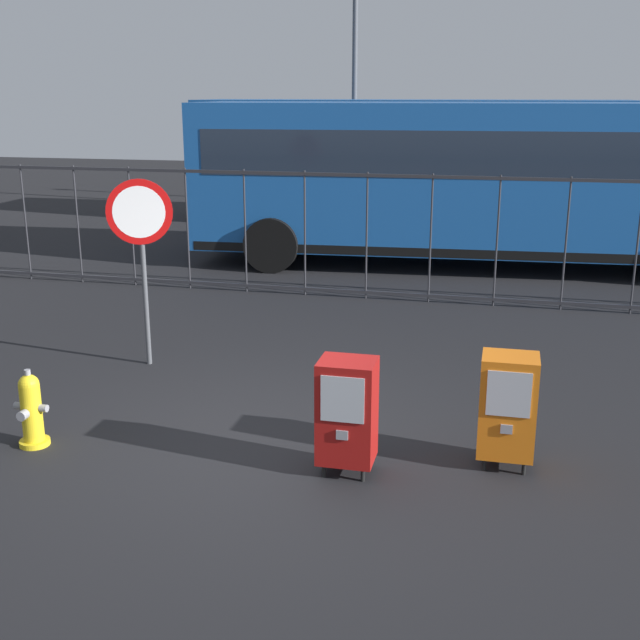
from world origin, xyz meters
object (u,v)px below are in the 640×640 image
(newspaper_box_secondary, at_px, (347,411))
(stop_sign, at_px, (141,233))
(newspaper_box_primary, at_px, (508,405))
(street_light_near_left, at_px, (355,32))
(bus_near, at_px, (479,175))
(fire_hydrant, at_px, (31,410))
(bus_far, at_px, (409,154))

(newspaper_box_secondary, bearing_deg, stop_sign, 142.16)
(newspaper_box_primary, relative_size, newspaper_box_secondary, 1.00)
(stop_sign, bearing_deg, street_light_near_left, 89.86)
(newspaper_box_primary, xyz_separation_m, street_light_near_left, (-4.20, 14.69, 4.10))
(stop_sign, height_order, bus_near, bus_near)
(fire_hydrant, bearing_deg, bus_near, 68.48)
(newspaper_box_primary, distance_m, stop_sign, 4.72)
(fire_hydrant, height_order, bus_far, bus_far)
(stop_sign, distance_m, bus_far, 11.79)
(bus_near, bearing_deg, street_light_near_left, 116.20)
(newspaper_box_primary, xyz_separation_m, bus_near, (-0.67, 8.58, 1.14))
(fire_hydrant, height_order, bus_near, bus_near)
(newspaper_box_secondary, relative_size, stop_sign, 0.46)
(newspaper_box_primary, relative_size, stop_sign, 0.46)
(newspaper_box_secondary, distance_m, stop_sign, 3.82)
(bus_near, height_order, bus_far, same)
(street_light_near_left, bearing_deg, bus_near, -59.95)
(fire_hydrant, height_order, street_light_near_left, street_light_near_left)
(newspaper_box_primary, bearing_deg, fire_hydrant, -172.44)
(newspaper_box_secondary, relative_size, street_light_near_left, 0.12)
(newspaper_box_secondary, distance_m, bus_far, 14.03)
(stop_sign, bearing_deg, newspaper_box_secondary, -37.84)
(bus_near, distance_m, bus_far, 5.26)
(newspaper_box_primary, xyz_separation_m, newspaper_box_secondary, (-1.33, -0.44, 0.00))
(stop_sign, relative_size, street_light_near_left, 0.27)
(street_light_near_left, bearing_deg, newspaper_box_primary, -74.04)
(fire_hydrant, bearing_deg, bus_far, 83.13)
(newspaper_box_secondary, height_order, bus_near, bus_near)
(newspaper_box_primary, height_order, stop_sign, stop_sign)
(newspaper_box_secondary, relative_size, bus_far, 0.10)
(stop_sign, height_order, bus_far, bus_far)
(fire_hydrant, height_order, stop_sign, stop_sign)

